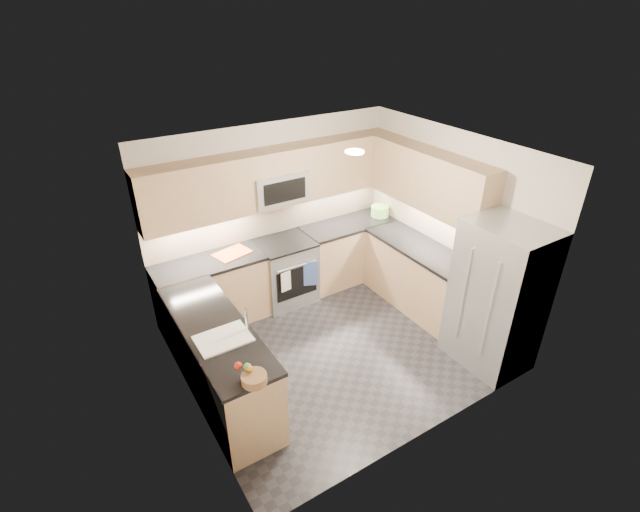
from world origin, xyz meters
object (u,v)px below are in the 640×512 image
at_px(microwave, 278,187).
at_px(refrigerator, 498,297).
at_px(gas_range, 286,272).
at_px(utensil_bowl, 380,211).
at_px(cutting_board, 232,253).
at_px(fruit_basket, 254,379).

relative_size(microwave, refrigerator, 0.42).
relative_size(gas_range, refrigerator, 0.51).
distance_m(utensil_bowl, cutting_board, 2.40).
xyz_separation_m(gas_range, fruit_basket, (-1.49, -2.22, 0.53)).
xyz_separation_m(refrigerator, utensil_bowl, (0.20, 2.41, 0.12)).
distance_m(gas_range, fruit_basket, 2.72).
height_order(cutting_board, fruit_basket, fruit_basket).
bearing_deg(gas_range, microwave, 90.00).
bearing_deg(cutting_board, gas_range, -4.33).
height_order(microwave, utensil_bowl, microwave).
distance_m(cutting_board, fruit_basket, 2.39).
distance_m(utensil_bowl, fruit_basket, 3.83).
xyz_separation_m(gas_range, microwave, (0.00, 0.12, 1.24)).
xyz_separation_m(microwave, fruit_basket, (-1.49, -2.34, -0.72)).
xyz_separation_m(cutting_board, fruit_basket, (-0.74, -2.27, 0.03)).
bearing_deg(utensil_bowl, microwave, 174.99).
relative_size(cutting_board, fruit_basket, 1.97).
distance_m(gas_range, utensil_bowl, 1.74).
bearing_deg(utensil_bowl, cutting_board, 178.18).
height_order(utensil_bowl, cutting_board, utensil_bowl).
bearing_deg(microwave, fruit_basket, -122.42).
bearing_deg(refrigerator, utensil_bowl, 85.22).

